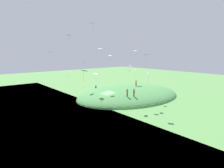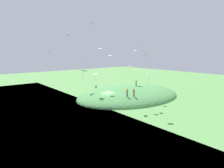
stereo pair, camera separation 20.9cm
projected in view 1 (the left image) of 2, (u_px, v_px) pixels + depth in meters
ground_plane at (108, 102)px, 44.02m from camera, size 160.00×160.00×0.00m
grass_hill at (129, 96)px, 50.28m from camera, size 29.93×21.95×5.32m
person_walking_path at (136, 82)px, 49.72m from camera, size 0.60×0.60×1.69m
person_with_child at (127, 92)px, 40.97m from camera, size 0.53×0.53×1.85m
person_near_shore at (134, 91)px, 41.26m from camera, size 0.55×0.55×1.82m
person_on_hilltop at (96, 87)px, 56.09m from camera, size 0.65×0.65×1.79m
kite_0 at (69, 72)px, 44.90m from camera, size 1.10×1.03×1.31m
kite_1 at (96, 74)px, 42.54m from camera, size 0.99×1.27×1.70m
kite_2 at (148, 74)px, 38.62m from camera, size 1.01×0.85×2.18m
kite_3 at (92, 24)px, 39.30m from camera, size 1.15×1.06×1.77m
kite_4 at (135, 51)px, 39.69m from camera, size 0.67×0.93×1.90m
kite_5 at (130, 66)px, 37.63m from camera, size 1.22×1.21×1.30m
kite_6 at (84, 71)px, 29.82m from camera, size 0.91×1.17×1.92m
kite_7 at (100, 49)px, 45.54m from camera, size 1.12×1.10×1.13m
kite_8 at (50, 53)px, 41.26m from camera, size 1.05×1.08×1.74m
kite_9 at (85, 62)px, 46.89m from camera, size 1.11×0.80×2.01m
kite_10 at (146, 55)px, 34.82m from camera, size 1.03×1.07×1.15m
kite_11 at (135, 70)px, 51.42m from camera, size 1.23×0.89×1.56m
kite_12 at (69, 35)px, 33.23m from camera, size 0.93×1.03×1.45m
kite_13 at (142, 43)px, 45.90m from camera, size 0.85×0.78×2.21m
kite_14 at (110, 56)px, 37.29m from camera, size 0.87×0.60×1.14m
mooring_post at (101, 104)px, 39.70m from camera, size 0.14×0.14×1.38m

